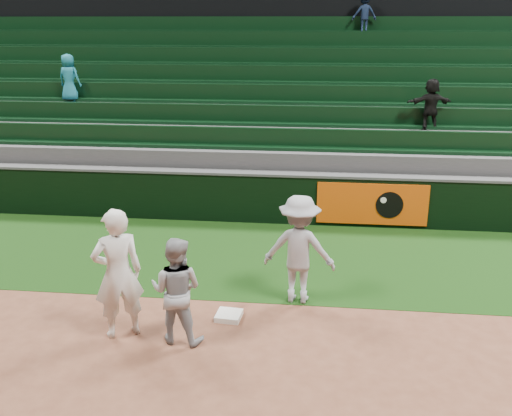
{
  "coord_description": "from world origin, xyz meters",
  "views": [
    {
      "loc": [
        1.68,
        -8.03,
        4.73
      ],
      "look_at": [
        0.54,
        2.3,
        1.3
      ],
      "focal_mm": 40.0,
      "sensor_mm": 36.0,
      "label": 1
    }
  ],
  "objects_px": {
    "baserunner": "(176,290)",
    "base_coach": "(299,249)",
    "first_baseman": "(118,274)",
    "first_base": "(229,316)"
  },
  "relations": [
    {
      "from": "baserunner",
      "to": "base_coach",
      "type": "relative_size",
      "value": 0.88
    },
    {
      "from": "first_baseman",
      "to": "base_coach",
      "type": "bearing_deg",
      "value": 177.98
    },
    {
      "from": "first_base",
      "to": "baserunner",
      "type": "xyz_separation_m",
      "value": [
        -0.67,
        -0.75,
        0.8
      ]
    },
    {
      "from": "first_baseman",
      "to": "baserunner",
      "type": "distance_m",
      "value": 0.95
    },
    {
      "from": "baserunner",
      "to": "base_coach",
      "type": "bearing_deg",
      "value": -132.36
    },
    {
      "from": "first_base",
      "to": "base_coach",
      "type": "distance_m",
      "value": 1.65
    },
    {
      "from": "first_base",
      "to": "first_baseman",
      "type": "distance_m",
      "value": 2.0
    },
    {
      "from": "first_base",
      "to": "baserunner",
      "type": "distance_m",
      "value": 1.29
    },
    {
      "from": "base_coach",
      "to": "baserunner",
      "type": "bearing_deg",
      "value": 47.04
    },
    {
      "from": "first_baseman",
      "to": "first_base",
      "type": "bearing_deg",
      "value": 173.06
    }
  ]
}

